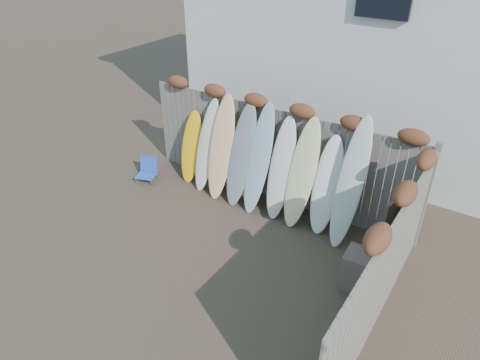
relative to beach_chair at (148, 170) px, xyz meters
The scene contains 16 objects.
ground 3.06m from the beach_chair, 28.07° to the right, with size 80.00×80.00×0.00m, color #493A2D.
back_fence 3.06m from the beach_chair, 19.22° to the left, with size 6.05×0.28×2.24m.
right_fence 5.87m from the beach_chair, 11.75° to the right, with size 0.28×4.40×2.24m.
house 6.67m from the beach_chair, 57.79° to the left, with size 8.50×5.50×6.33m.
beach_chair is the anchor object (origin of this frame).
wooden_crate 5.26m from the beach_chair, ahead, with size 0.56×0.47×0.66m, color brown.
lattice_panel 5.56m from the beach_chair, ahead, with size 0.05×1.11×1.67m, color #4C3D2E.
surfboard_0 1.16m from the beach_chair, 37.22° to the left, with size 0.49×0.07×1.65m, color #FFAF0E.
surfboard_1 1.60m from the beach_chair, 23.09° to the left, with size 0.49×0.07×2.06m, color silver.
surfboard_2 1.98m from the beach_chair, 16.47° to the left, with size 0.53×0.07×2.24m, color #DDAB7C.
surfboard_3 2.41m from the beach_chair, 12.70° to the left, with size 0.55×0.07×2.19m, color gray.
surfboard_4 2.82m from the beach_chair, 10.44° to the left, with size 0.49×0.07×2.28m, color #8BADC1.
surfboard_5 3.25m from the beach_chair, 10.12° to the left, with size 0.48×0.07×2.08m, color silver.
surfboard_6 3.69m from the beach_chair, ahead, with size 0.54×0.07×2.18m, color beige.
surfboard_7 4.15m from the beach_chair, ahead, with size 0.51×0.07×1.91m, color white.
surfboard_8 4.64m from the beach_chair, ahead, with size 0.47×0.07×2.45m, color silver.
Camera 1 is at (3.75, -4.40, 5.09)m, focal length 32.00 mm.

